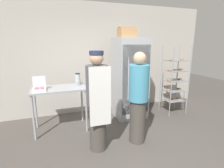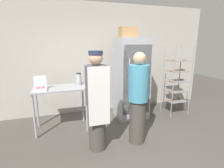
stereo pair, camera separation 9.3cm
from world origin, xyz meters
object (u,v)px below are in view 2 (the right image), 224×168
(refrigerator, at_px, (131,79))
(blender_pitcher, at_px, (79,80))
(baking_rack, at_px, (176,81))
(person_customer, at_px, (138,98))
(cardboard_storage_box, at_px, (128,32))
(donut_box, at_px, (40,88))
(person_baker, at_px, (97,101))

(refrigerator, xyz_separation_m, blender_pitcher, (-1.28, -0.06, 0.07))
(baking_rack, distance_m, person_customer, 1.87)
(baking_rack, bearing_deg, blender_pitcher, 178.10)
(person_customer, bearing_deg, cardboard_storage_box, 78.29)
(donut_box, distance_m, person_customer, 1.89)
(person_baker, bearing_deg, cardboard_storage_box, 47.29)
(donut_box, relative_size, cardboard_storage_box, 0.71)
(person_baker, bearing_deg, donut_box, 138.41)
(cardboard_storage_box, xyz_separation_m, person_baker, (-0.98, -1.06, -1.17))
(person_baker, xyz_separation_m, person_customer, (0.76, -0.01, -0.03))
(refrigerator, relative_size, person_customer, 1.16)
(cardboard_storage_box, bearing_deg, person_customer, -101.71)
(donut_box, xyz_separation_m, person_baker, (0.93, -0.83, -0.09))
(baking_rack, distance_m, cardboard_storage_box, 1.81)
(donut_box, bearing_deg, blender_pitcher, 17.57)
(cardboard_storage_box, relative_size, person_customer, 0.23)
(refrigerator, xyz_separation_m, cardboard_storage_box, (-0.14, -0.07, 1.09))
(refrigerator, height_order, blender_pitcher, refrigerator)
(refrigerator, bearing_deg, person_baker, -134.89)
(cardboard_storage_box, bearing_deg, refrigerator, 24.87)
(blender_pitcher, relative_size, cardboard_storage_box, 0.68)
(refrigerator, height_order, baking_rack, refrigerator)
(refrigerator, height_order, person_baker, refrigerator)
(donut_box, height_order, blender_pitcher, donut_box)
(person_customer, bearing_deg, baking_rack, 32.18)
(refrigerator, xyz_separation_m, person_baker, (-1.12, -1.13, -0.08))
(baking_rack, xyz_separation_m, person_baker, (-2.34, -0.99, 0.02))
(donut_box, bearing_deg, baking_rack, 2.84)
(baking_rack, distance_m, blender_pitcher, 2.51)
(refrigerator, distance_m, donut_box, 2.08)
(refrigerator, xyz_separation_m, person_customer, (-0.37, -1.13, -0.12))
(baking_rack, height_order, person_baker, baking_rack)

